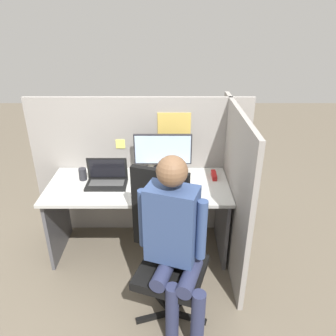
{
  "coord_description": "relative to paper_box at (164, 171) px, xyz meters",
  "views": [
    {
      "loc": [
        0.27,
        -2.23,
        2.15
      ],
      "look_at": [
        0.26,
        0.17,
        0.98
      ],
      "focal_mm": 35.0,
      "sensor_mm": 36.0,
      "label": 1
    }
  ],
  "objects": [
    {
      "name": "ground_plane",
      "position": [
        -0.22,
        -0.56,
        -0.76
      ],
      "size": [
        12.0,
        12.0,
        0.0
      ],
      "primitive_type": "plane",
      "color": "#665B4C"
    },
    {
      "name": "cubicle_panel_back",
      "position": [
        -0.22,
        0.17,
        -0.04
      ],
      "size": [
        2.13,
        0.05,
        1.43
      ],
      "color": "gray",
      "rests_on": "ground"
    },
    {
      "name": "cubicle_panel_right",
      "position": [
        0.62,
        -0.28,
        -0.04
      ],
      "size": [
        0.04,
        1.34,
        1.43
      ],
      "color": "gray",
      "rests_on": "ground"
    },
    {
      "name": "desk",
      "position": [
        -0.22,
        -0.21,
        -0.2
      ],
      "size": [
        1.63,
        0.7,
        0.73
      ],
      "color": "#B7B7B2",
      "rests_on": "ground"
    },
    {
      "name": "paper_box",
      "position": [
        0.0,
        0.0,
        0.0
      ],
      "size": [
        0.28,
        0.24,
        0.06
      ],
      "color": "white",
      "rests_on": "desk"
    },
    {
      "name": "monitor",
      "position": [
        0.0,
        0.0,
        0.21
      ],
      "size": [
        0.54,
        0.19,
        0.35
      ],
      "color": "#232328",
      "rests_on": "paper_box"
    },
    {
      "name": "laptop",
      "position": [
        -0.5,
        -0.2,
        0.02
      ],
      "size": [
        0.36,
        0.22,
        0.23
      ],
      "color": "black",
      "rests_on": "desk"
    },
    {
      "name": "mouse",
      "position": [
        -0.22,
        -0.26,
        -0.01
      ],
      "size": [
        0.07,
        0.05,
        0.04
      ],
      "color": "black",
      "rests_on": "desk"
    },
    {
      "name": "stapler",
      "position": [
        0.48,
        -0.07,
        -0.0
      ],
      "size": [
        0.04,
        0.15,
        0.05
      ],
      "color": "#A31919",
      "rests_on": "desk"
    },
    {
      "name": "carrot_toy",
      "position": [
        0.03,
        -0.45,
        -0.0
      ],
      "size": [
        0.05,
        0.12,
        0.05
      ],
      "color": "orange",
      "rests_on": "desk"
    },
    {
      "name": "office_chair",
      "position": [
        0.03,
        -0.87,
        -0.19
      ],
      "size": [
        0.59,
        0.63,
        1.14
      ],
      "color": "black",
      "rests_on": "ground"
    },
    {
      "name": "person",
      "position": [
        0.09,
        -1.03,
        0.02
      ],
      "size": [
        0.46,
        0.48,
        1.35
      ],
      "color": "#282D4C",
      "rests_on": "ground"
    },
    {
      "name": "pen_cup",
      "position": [
        -0.74,
        -0.11,
        0.03
      ],
      "size": [
        0.07,
        0.07,
        0.11
      ],
      "color": "#28282D",
      "rests_on": "desk"
    }
  ]
}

